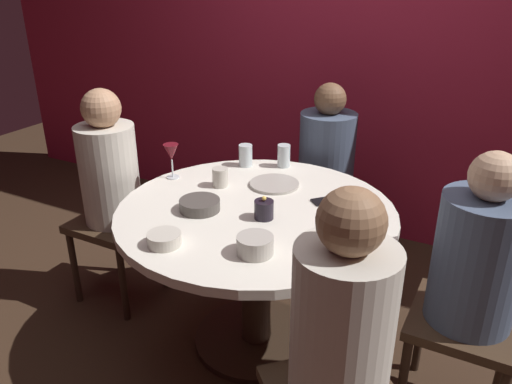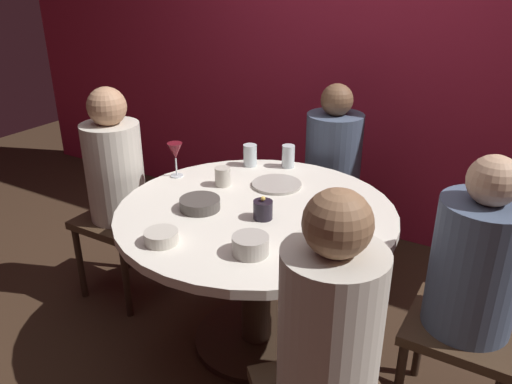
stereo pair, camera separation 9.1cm
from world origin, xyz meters
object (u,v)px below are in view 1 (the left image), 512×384
candle_holder (264,209)px  dinner_plate (274,184)px  seated_diner_front_right (342,331)px  cup_by_right_diner (284,156)px  seated_diner_right (477,265)px  bowl_sauce_side (255,245)px  cell_phone (328,201)px  bowl_salad_center (164,239)px  bowl_serving_large (200,205)px  seated_diner_left (110,176)px  bowl_small_white (346,235)px  dining_table (256,242)px  seated_diner_back (327,155)px  cup_by_left_diner (220,177)px  cup_near_candle (246,155)px  wine_glass (171,154)px

candle_holder → dinner_plate: size_ratio=0.42×
seated_diner_front_right → cup_by_right_diner: seated_diner_front_right is taller
seated_diner_right → bowl_sauce_side: 0.81m
cell_phone → bowl_salad_center: (-0.41, -0.66, 0.02)m
dinner_plate → bowl_serving_large: bearing=-113.1°
seated_diner_left → bowl_sauce_side: bearing=-18.2°
bowl_small_white → bowl_serving_large: bearing=-176.5°
dining_table → bowl_small_white: bearing=-11.0°
bowl_serving_large → bowl_sauce_side: bowl_sauce_side is taller
seated_diner_back → bowl_small_white: size_ratio=5.73×
dining_table → cup_by_right_diner: bearing=102.0°
bowl_small_white → seated_diner_right: bearing=10.3°
seated_diner_back → cup_by_right_diner: size_ratio=9.34×
cup_by_left_diner → bowl_small_white: bearing=-17.7°
bowl_serving_large → cup_near_candle: bearing=98.5°
seated_diner_right → cell_phone: bearing=-18.4°
seated_diner_back → bowl_salad_center: seated_diner_back is taller
wine_glass → cup_by_left_diner: 0.28m
cup_by_left_diner → bowl_sauce_side: bearing=-47.1°
dinner_plate → cup_by_right_diner: (-0.07, 0.25, 0.05)m
seated_diner_front_right → bowl_salad_center: (-0.77, 0.16, 0.02)m
seated_diner_back → bowl_small_white: 1.06m
cell_phone → bowl_sauce_side: bowl_sauce_side is taller
seated_diner_right → bowl_sauce_side: (-0.73, -0.33, 0.06)m
dinner_plate → bowl_sauce_side: (0.22, -0.60, 0.03)m
dining_table → bowl_serving_large: bearing=-149.1°
cup_near_candle → dining_table: bearing=-56.0°
seated_diner_back → bowl_serving_large: bearing=-11.8°
cell_phone → dining_table: bearing=83.0°
seated_diner_back → bowl_serving_large: seated_diner_back is taller
bowl_small_white → cell_phone: bearing=121.7°
seated_diner_back → dinner_plate: 0.61m
candle_holder → cup_by_left_diner: 0.40m
bowl_sauce_side → cup_by_left_diner: cup_by_left_diner is taller
dining_table → wine_glass: size_ratio=6.98×
seated_diner_left → bowl_small_white: size_ratio=6.01×
candle_holder → dinner_plate: 0.35m
bowl_salad_center → bowl_small_white: 0.70m
bowl_small_white → bowl_sauce_side: size_ratio=1.41×
seated_diner_right → seated_diner_front_right: seated_diner_front_right is taller
seated_diner_left → cup_by_left_diner: 0.60m
seated_diner_right → cell_phone: (-0.66, 0.22, 0.02)m
dinner_plate → cup_near_candle: cup_near_candle is taller
cup_by_left_diner → seated_diner_left: bearing=-166.3°
candle_holder → bowl_sauce_side: size_ratio=0.74×
seated_diner_back → cell_phone: size_ratio=7.94×
seated_diner_back → wine_glass: seated_diner_back is taller
seated_diner_front_right → bowl_small_white: seated_diner_front_right is taller
bowl_small_white → seated_diner_front_right: bearing=-72.3°
seated_diner_back → bowl_sauce_side: (0.17, -1.21, 0.07)m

